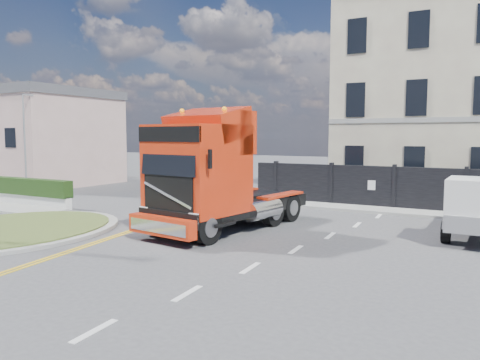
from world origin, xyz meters
The scene contains 10 objects.
ground centered at (0.00, 0.00, 0.00)m, with size 120.00×120.00×0.00m, color #424244.
traffic_island centered at (-7.00, -3.00, 0.08)m, with size 6.80×6.80×0.17m.
hedge_wall centered at (-13.00, 1.50, 0.74)m, with size 8.00×0.55×1.35m.
seaside_bldg_pink centered at (-20.00, 9.00, 3.00)m, with size 8.00×8.00×6.00m, color #D0AAA2.
seaside_bldg_cream centered at (-28.00, 11.00, 2.50)m, with size 9.00×8.00×5.00m, color beige.
hoarding_fence centered at (6.55, 9.00, 1.00)m, with size 18.80×0.25×2.00m.
georgian_building centered at (6.00, 16.50, 5.77)m, with size 12.30×10.30×12.80m.
pavement_far centered at (6.00, 8.10, 0.06)m, with size 20.00×1.60×0.12m, color gray.
truck centered at (-0.68, 0.55, 1.91)m, with size 3.60×7.43×4.27m.
lamppost_slim centered at (-16.00, 4.50, 3.49)m, with size 0.24×0.48×5.90m.
Camera 1 is at (8.17, -13.29, 3.42)m, focal length 35.00 mm.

